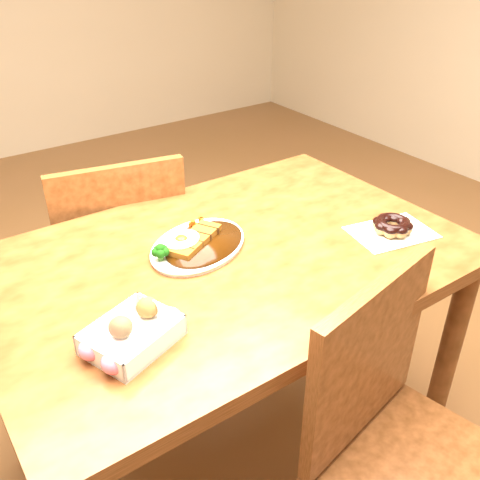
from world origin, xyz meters
TOP-DOWN VIEW (x-y plane):
  - ground at (0.00, 0.00)m, footprint 6.00×6.00m
  - table at (0.00, 0.00)m, footprint 1.20×0.80m
  - chair_far at (-0.08, 0.54)m, footprint 0.50×0.50m
  - chair_near at (0.10, -0.54)m, footprint 0.49×0.49m
  - katsu_curry_plate at (-0.05, 0.07)m, footprint 0.34×0.30m
  - donut_box at (-0.34, -0.17)m, footprint 0.21×0.19m
  - pon_de_ring at (0.42, -0.16)m, footprint 0.24×0.19m

SIDE VIEW (x-z plane):
  - ground at x=0.00m, z-range 0.00..0.00m
  - chair_far at x=-0.08m, z-range 0.04..0.91m
  - chair_near at x=0.10m, z-range 0.04..0.91m
  - table at x=0.00m, z-range 0.28..1.03m
  - katsu_curry_plate at x=-0.05m, z-range 0.74..0.79m
  - pon_de_ring at x=0.42m, z-range 0.75..0.79m
  - donut_box at x=-0.34m, z-range 0.75..0.80m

